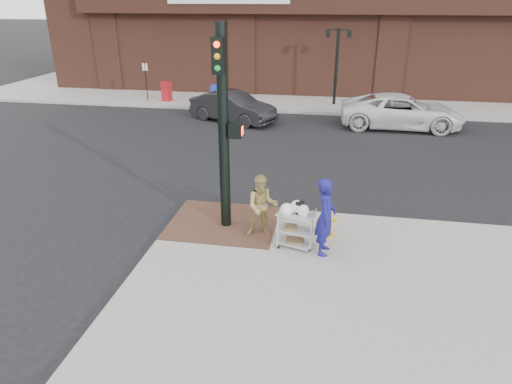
% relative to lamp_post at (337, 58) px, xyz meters
% --- Properties ---
extents(ground, '(220.00, 220.00, 0.00)m').
position_rel_lamp_post_xyz_m(ground, '(-2.00, -16.00, -2.62)').
color(ground, black).
rests_on(ground, ground).
extents(sidewalk_far, '(65.00, 36.00, 0.15)m').
position_rel_lamp_post_xyz_m(sidewalk_far, '(10.50, 16.00, -2.54)').
color(sidewalk_far, gray).
rests_on(sidewalk_far, ground).
extents(brick_curb_ramp, '(2.80, 2.40, 0.01)m').
position_rel_lamp_post_xyz_m(brick_curb_ramp, '(-2.60, -15.10, -2.46)').
color(brick_curb_ramp, '#4A2D22').
rests_on(brick_curb_ramp, sidewalk_near).
extents(lamp_post, '(1.32, 0.22, 4.00)m').
position_rel_lamp_post_xyz_m(lamp_post, '(0.00, 0.00, 0.00)').
color(lamp_post, black).
rests_on(lamp_post, sidewalk_far).
extents(parking_sign, '(0.05, 0.05, 2.20)m').
position_rel_lamp_post_xyz_m(parking_sign, '(-10.50, -1.00, -1.37)').
color(parking_sign, black).
rests_on(parking_sign, sidewalk_far).
extents(traffic_signal_pole, '(0.61, 0.51, 5.00)m').
position_rel_lamp_post_xyz_m(traffic_signal_pole, '(-2.48, -15.23, 0.21)').
color(traffic_signal_pole, black).
rests_on(traffic_signal_pole, sidewalk_near).
extents(woman_blue, '(0.49, 0.70, 1.85)m').
position_rel_lamp_post_xyz_m(woman_blue, '(0.07, -16.16, -1.54)').
color(woman_blue, navy).
rests_on(woman_blue, sidewalk_near).
extents(pedestrian_tan, '(0.87, 0.74, 1.59)m').
position_rel_lamp_post_xyz_m(pedestrian_tan, '(-1.48, -15.59, -1.67)').
color(pedestrian_tan, '#A28A4C').
rests_on(pedestrian_tan, sidewalk_near).
extents(sedan_dark, '(4.61, 3.19, 1.44)m').
position_rel_lamp_post_xyz_m(sedan_dark, '(-4.81, -4.12, -1.90)').
color(sedan_dark, black).
rests_on(sedan_dark, ground).
extents(minivan_white, '(5.55, 2.59, 1.54)m').
position_rel_lamp_post_xyz_m(minivan_white, '(3.13, -3.87, -1.85)').
color(minivan_white, white).
rests_on(minivan_white, ground).
extents(utility_cart, '(0.93, 0.67, 1.16)m').
position_rel_lamp_post_xyz_m(utility_cart, '(-0.63, -16.01, -1.94)').
color(utility_cart, '#AAA9AF').
rests_on(utility_cart, sidewalk_near).
extents(fire_hydrant, '(0.42, 0.29, 0.88)m').
position_rel_lamp_post_xyz_m(fire_hydrant, '(0.13, -15.38, -2.02)').
color(fire_hydrant, gold).
rests_on(fire_hydrant, sidewalk_near).
extents(newsbox_red, '(0.54, 0.51, 1.09)m').
position_rel_lamp_post_xyz_m(newsbox_red, '(-9.42, -0.77, -1.92)').
color(newsbox_red, '#A51217').
rests_on(newsbox_red, sidewalk_far).
extents(newsbox_blue, '(0.52, 0.48, 1.07)m').
position_rel_lamp_post_xyz_m(newsbox_blue, '(-6.41, -1.26, -1.93)').
color(newsbox_blue, '#1D3BBE').
rests_on(newsbox_blue, sidewalk_far).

